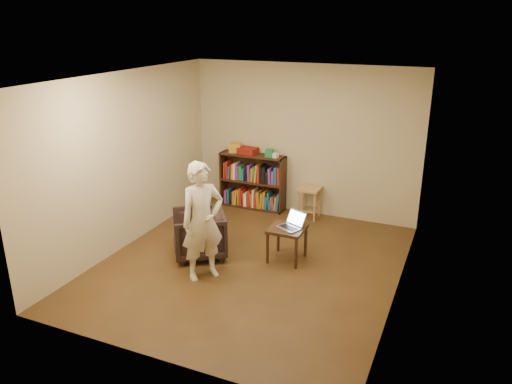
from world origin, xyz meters
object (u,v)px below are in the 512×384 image
at_px(person, 203,221).
at_px(stool, 309,193).
at_px(laptop, 292,224).
at_px(bookshelf, 253,184).
at_px(armchair, 199,234).
at_px(side_table, 287,233).

bearing_deg(person, stool, 23.26).
bearing_deg(person, laptop, -6.57).
height_order(bookshelf, armchair, bookshelf).
distance_m(armchair, laptop, 1.35).
xyz_separation_m(bookshelf, stool, (1.09, -0.06, -0.00)).
bearing_deg(armchair, laptop, 73.54).
bearing_deg(bookshelf, armchair, -87.84).
xyz_separation_m(side_table, laptop, (0.05, 0.04, 0.14)).
relative_size(side_table, person, 0.31).
height_order(stool, laptop, laptop).
relative_size(laptop, person, 0.26).
bearing_deg(bookshelf, laptop, -51.45).
bearing_deg(side_table, person, -133.03).
bearing_deg(bookshelf, side_table, -53.16).
xyz_separation_m(laptop, person, (-0.90, -0.94, 0.25)).
bearing_deg(side_table, bookshelf, 126.84).
relative_size(bookshelf, laptop, 2.84).
bearing_deg(stool, laptop, -80.86).
height_order(bookshelf, laptop, bookshelf).
height_order(stool, side_table, stool).
bearing_deg(armchair, person, 0.85).
bearing_deg(laptop, stool, 123.99).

